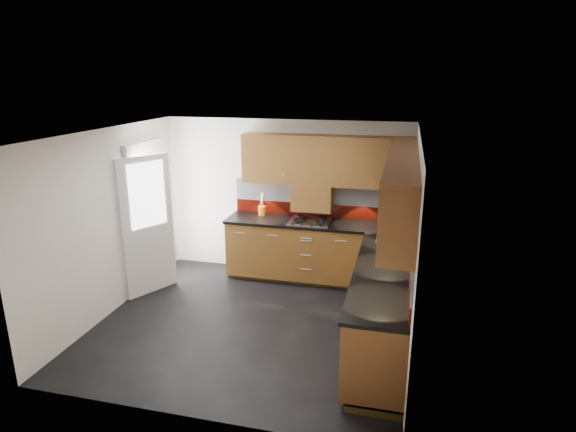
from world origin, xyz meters
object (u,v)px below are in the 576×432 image
(gas_hob, at_px, (310,221))
(toaster, at_px, (390,219))
(utensil_pot, at_px, (262,209))
(food_processor, at_px, (385,229))

(gas_hob, bearing_deg, toaster, 5.77)
(gas_hob, distance_m, utensil_pot, 0.82)
(toaster, xyz_separation_m, food_processor, (-0.03, -0.61, 0.03))
(food_processor, bearing_deg, utensil_pot, 160.71)
(utensil_pot, relative_size, toaster, 1.34)
(utensil_pot, height_order, toaster, utensil_pot)
(gas_hob, bearing_deg, utensil_pot, 167.76)
(utensil_pot, xyz_separation_m, food_processor, (1.90, -0.67, 0.04))
(food_processor, bearing_deg, gas_hob, 156.00)
(toaster, height_order, food_processor, food_processor)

